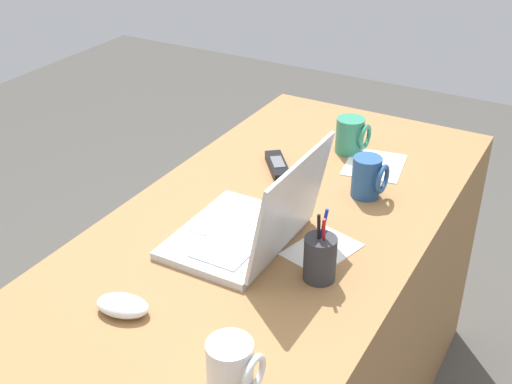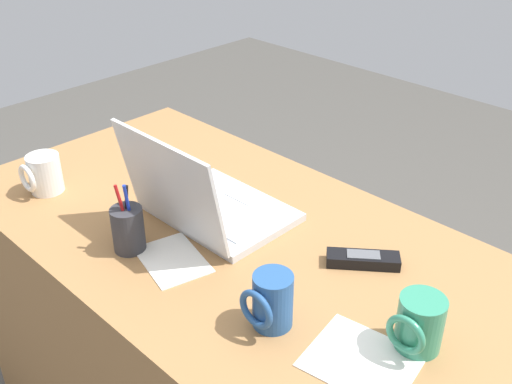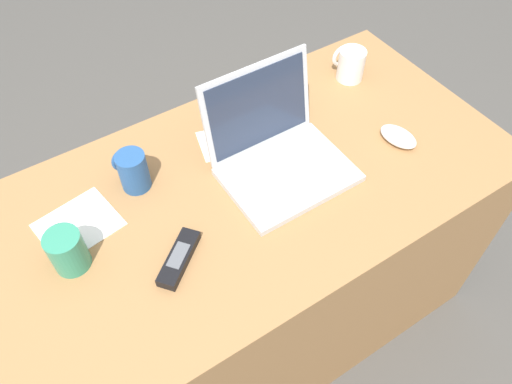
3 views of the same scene
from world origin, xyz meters
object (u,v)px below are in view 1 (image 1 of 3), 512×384
(computer_mouse, at_px, (123,306))
(cordless_phone, at_px, (278,166))
(laptop, at_px, (252,226))
(coffee_mug_tall, at_px, (232,367))
(coffee_mug_white, at_px, (351,135))
(pen_holder, at_px, (320,258))
(coffee_mug_spare, at_px, (368,177))

(computer_mouse, xyz_separation_m, cordless_phone, (-0.67, -0.02, -0.00))
(laptop, bearing_deg, computer_mouse, -17.44)
(computer_mouse, relative_size, coffee_mug_tall, 1.13)
(computer_mouse, xyz_separation_m, coffee_mug_tall, (0.06, 0.29, 0.03))
(coffee_mug_white, relative_size, pen_holder, 0.62)
(computer_mouse, height_order, cordless_phone, computer_mouse)
(computer_mouse, relative_size, coffee_mug_white, 1.07)
(coffee_mug_white, bearing_deg, cordless_phone, -32.47)
(pen_holder, bearing_deg, computer_mouse, -44.79)
(coffee_mug_spare, distance_m, cordless_phone, 0.26)
(coffee_mug_spare, xyz_separation_m, pen_holder, (0.37, 0.04, -0.00))
(cordless_phone, xyz_separation_m, pen_holder, (0.39, 0.30, 0.04))
(cordless_phone, bearing_deg, coffee_mug_spare, 87.07)
(coffee_mug_white, distance_m, cordless_phone, 0.24)
(coffee_mug_spare, relative_size, cordless_phone, 0.74)
(coffee_mug_spare, bearing_deg, computer_mouse, -20.39)
(coffee_mug_white, bearing_deg, pen_holder, 16.38)
(coffee_mug_white, distance_m, coffee_mug_tall, 0.95)
(laptop, bearing_deg, coffee_mug_white, 178.97)
(coffee_mug_tall, bearing_deg, pen_holder, -179.74)
(coffee_mug_spare, bearing_deg, laptop, -23.15)
(laptop, height_order, coffee_mug_tall, laptop)
(laptop, xyz_separation_m, coffee_mug_white, (-0.55, 0.01, 0.00))
(coffee_mug_white, distance_m, pen_holder, 0.61)
(laptop, relative_size, coffee_mug_spare, 2.99)
(coffee_mug_white, xyz_separation_m, coffee_mug_tall, (0.94, 0.17, -0.00))
(computer_mouse, bearing_deg, laptop, 151.29)
(coffee_mug_tall, relative_size, cordless_phone, 0.67)
(computer_mouse, bearing_deg, coffee_mug_white, 161.44)
(laptop, distance_m, pen_holder, 0.19)
(computer_mouse, xyz_separation_m, coffee_mug_white, (-0.87, 0.11, 0.03))
(coffee_mug_spare, bearing_deg, coffee_mug_tall, 3.26)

